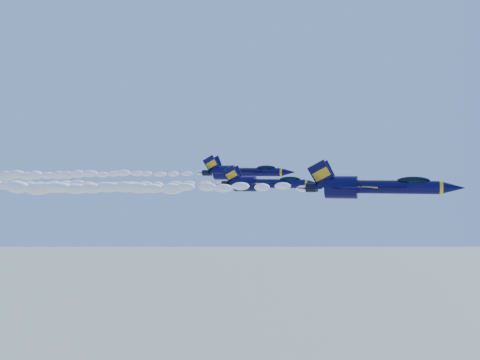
% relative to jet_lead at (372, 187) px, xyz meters
% --- Properties ---
extents(jet_lead, '(19.82, 16.26, 7.37)m').
position_rel_jet_lead_xyz_m(jet_lead, '(0.00, 0.00, 0.00)').
color(jet_lead, '#090632').
extents(smoke_trail_jet_lead, '(51.57, 2.37, 2.13)m').
position_rel_jet_lead_xyz_m(smoke_trail_jet_lead, '(-34.26, 0.00, -0.46)').
color(smoke_trail_jet_lead, white).
extents(jet_second, '(16.49, 13.53, 6.13)m').
position_rel_jet_lead_xyz_m(jet_second, '(-17.46, 9.83, 0.20)').
color(jet_second, '#090632').
extents(smoke_trail_jet_second, '(51.57, 1.97, 1.77)m').
position_rel_jet_lead_xyz_m(smoke_trail_jet_second, '(-50.29, 9.83, -0.23)').
color(smoke_trail_jet_second, white).
extents(jet_third, '(18.17, 14.91, 6.75)m').
position_rel_jet_lead_xyz_m(jet_third, '(-24.93, 20.88, 2.15)').
color(jet_third, '#090632').
extents(smoke_trail_jet_third, '(51.57, 2.17, 1.95)m').
position_rel_jet_lead_xyz_m(smoke_trail_jet_third, '(-58.48, 20.88, 1.71)').
color(smoke_trail_jet_third, white).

